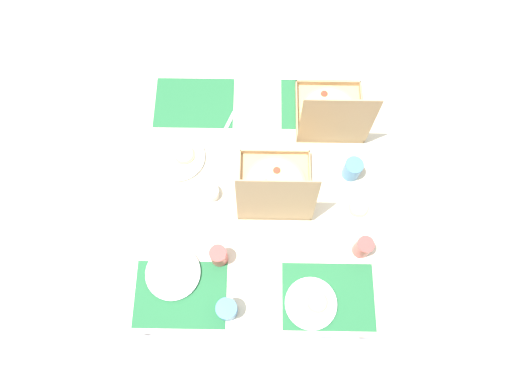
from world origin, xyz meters
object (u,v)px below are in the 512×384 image
plate_middle (311,303)px  cup_clear_left (219,256)px  cup_clear_right (363,247)px  condiment_bowl (210,193)px  pizza_box_corner_left (275,188)px  pizza_box_edge_far (331,114)px  plate_far_right (173,273)px  plate_near_right (364,210)px  plate_far_left (180,157)px  cup_dark (352,169)px  cup_spare (227,309)px

plate_middle → cup_clear_left: (0.36, -0.17, 0.04)m
cup_clear_right → condiment_bowl: cup_clear_right is taller
pizza_box_corner_left → plate_middle: (-0.14, 0.46, -0.04)m
pizza_box_edge_far → condiment_bowl: bearing=35.3°
plate_far_right → cup_clear_right: 0.76m
plate_near_right → cup_clear_right: bearing=81.9°
pizza_box_corner_left → condiment_bowl: size_ratio=4.40×
plate_far_right → plate_far_left: (0.01, -0.50, 0.00)m
condiment_bowl → cup_dark: bearing=-170.1°
cup_spare → cup_clear_left: size_ratio=0.95×
plate_far_left → cup_clear_right: size_ratio=2.08×
cup_spare → condiment_bowl: size_ratio=1.29×
pizza_box_corner_left → plate_near_right: size_ratio=1.60×
pizza_box_edge_far → cup_clear_right: bearing=99.6°
cup_spare → cup_clear_left: cup_clear_left is taller
pizza_box_edge_far → plate_near_right: 0.45m
plate_far_left → cup_clear_right: bearing=152.3°
plate_far_right → cup_clear_right: (-0.75, -0.10, 0.05)m
plate_near_right → plate_far_right: bearing=19.6°
cup_dark → plate_far_left: bearing=-4.9°
pizza_box_corner_left → plate_far_right: (0.40, 0.35, -0.04)m
cup_clear_right → plate_far_right: bearing=7.9°
plate_far_left → cup_clear_right: (-0.76, 0.40, 0.04)m
cup_clear_right → condiment_bowl: size_ratio=1.42×
plate_far_right → cup_spare: bearing=147.5°
cup_spare → condiment_bowl: 0.49m
pizza_box_corner_left → plate_far_left: bearing=-20.4°
plate_far_left → plate_near_right: 0.82m
cup_clear_right → plate_far_left: bearing=-27.7°
cup_clear_left → cup_dark: size_ratio=1.05×
cup_clear_left → cup_spare: bearing=101.0°
pizza_box_corner_left → cup_clear_left: bearing=52.5°
plate_far_left → cup_clear_left: 0.48m
cup_clear_left → condiment_bowl: (0.05, -0.27, -0.03)m
pizza_box_edge_far → plate_near_right: (-0.13, 0.43, -0.04)m
pizza_box_corner_left → pizza_box_edge_far: bearing=-124.8°
pizza_box_edge_far → cup_clear_right: (-0.10, 0.60, 0.00)m
condiment_bowl → cup_spare: bearing=100.8°
cup_spare → cup_clear_left: bearing=-79.0°
plate_near_right → cup_dark: size_ratio=2.12×
pizza_box_edge_far → plate_far_left: (0.66, 0.20, -0.04)m
pizza_box_edge_far → cup_spare: bearing=63.2°
plate_near_right → cup_clear_left: cup_clear_left is taller
plate_far_right → plate_middle: plate_middle is taller
plate_middle → pizza_box_corner_left: bearing=-72.6°
pizza_box_corner_left → cup_dark: (-0.33, -0.09, -0.00)m
pizza_box_corner_left → plate_far_right: pizza_box_corner_left is taller
cup_clear_right → cup_spare: bearing=25.0°
plate_far_right → cup_dark: cup_dark is taller
plate_near_right → cup_spare: size_ratio=2.13×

